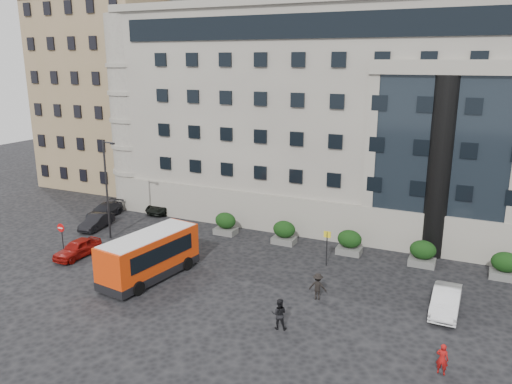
% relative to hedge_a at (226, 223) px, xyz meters
% --- Properties ---
extents(ground, '(120.00, 120.00, 0.00)m').
position_rel_hedge_a_xyz_m(ground, '(4.00, -7.80, -0.93)').
color(ground, black).
rests_on(ground, ground).
extents(civic_building, '(44.00, 24.00, 18.00)m').
position_rel_hedge_a_xyz_m(civic_building, '(10.00, 14.20, 8.07)').
color(civic_building, gray).
rests_on(civic_building, ground).
extents(entrance_column, '(1.80, 1.80, 13.00)m').
position_rel_hedge_a_xyz_m(entrance_column, '(16.00, 2.50, 5.57)').
color(entrance_column, black).
rests_on(entrance_column, ground).
extents(apartment_near, '(14.00, 14.00, 20.00)m').
position_rel_hedge_a_xyz_m(apartment_near, '(-20.00, 12.20, 9.07)').
color(apartment_near, '#907953').
rests_on(apartment_near, ground).
extents(apartment_far, '(13.00, 13.00, 22.00)m').
position_rel_hedge_a_xyz_m(apartment_far, '(-23.00, 30.20, 10.07)').
color(apartment_far, brown).
rests_on(apartment_far, ground).
extents(hedge_a, '(1.80, 1.26, 1.84)m').
position_rel_hedge_a_xyz_m(hedge_a, '(0.00, 0.00, 0.00)').
color(hedge_a, '#565654').
rests_on(hedge_a, ground).
extents(hedge_b, '(1.80, 1.26, 1.84)m').
position_rel_hedge_a_xyz_m(hedge_b, '(5.20, 0.00, 0.00)').
color(hedge_b, '#565654').
rests_on(hedge_b, ground).
extents(hedge_c, '(1.80, 1.26, 1.84)m').
position_rel_hedge_a_xyz_m(hedge_c, '(10.40, 0.00, 0.00)').
color(hedge_c, '#565654').
rests_on(hedge_c, ground).
extents(hedge_d, '(1.80, 1.26, 1.84)m').
position_rel_hedge_a_xyz_m(hedge_d, '(15.60, 0.00, 0.00)').
color(hedge_d, '#565654').
rests_on(hedge_d, ground).
extents(hedge_e, '(1.80, 1.26, 1.84)m').
position_rel_hedge_a_xyz_m(hedge_e, '(20.80, 0.00, 0.00)').
color(hedge_e, '#565654').
rests_on(hedge_e, ground).
extents(street_lamp, '(1.16, 0.18, 8.00)m').
position_rel_hedge_a_xyz_m(street_lamp, '(-7.94, -4.80, 3.44)').
color(street_lamp, '#262628').
rests_on(street_lamp, ground).
extents(bus_stop_sign, '(0.50, 0.08, 2.52)m').
position_rel_hedge_a_xyz_m(bus_stop_sign, '(9.50, -2.80, 0.80)').
color(bus_stop_sign, '#262628').
rests_on(bus_stop_sign, ground).
extents(no_entry_sign, '(0.64, 0.16, 2.32)m').
position_rel_hedge_a_xyz_m(no_entry_sign, '(-9.00, -8.84, 0.72)').
color(no_entry_sign, '#262628').
rests_on(no_entry_sign, ground).
extents(minibus, '(3.48, 7.46, 3.00)m').
position_rel_hedge_a_xyz_m(minibus, '(-0.49, -9.63, 0.72)').
color(minibus, red).
rests_on(minibus, ground).
extents(red_truck, '(2.88, 5.93, 3.17)m').
position_rel_hedge_a_xyz_m(red_truck, '(-8.29, 9.68, 0.69)').
color(red_truck, maroon).
rests_on(red_truck, ground).
extents(parked_car_a, '(1.65, 3.87, 1.30)m').
position_rel_hedge_a_xyz_m(parked_car_a, '(-7.50, -8.90, -0.28)').
color(parked_car_a, maroon).
rests_on(parked_car_a, ground).
extents(parked_car_b, '(1.84, 3.88, 1.23)m').
position_rel_hedge_a_xyz_m(parked_car_b, '(-10.69, -3.38, -0.31)').
color(parked_car_b, black).
rests_on(parked_car_b, ground).
extents(parked_car_c, '(2.19, 4.40, 1.23)m').
position_rel_hedge_a_xyz_m(parked_car_c, '(-12.26, -0.57, -0.31)').
color(parked_car_c, black).
rests_on(parked_car_c, ground).
extents(parked_car_d, '(2.39, 4.67, 1.26)m').
position_rel_hedge_a_xyz_m(parked_car_d, '(-8.13, 3.23, -0.30)').
color(parked_car_d, black).
rests_on(parked_car_d, ground).
extents(white_taxi, '(1.51, 4.23, 1.39)m').
position_rel_hedge_a_xyz_m(white_taxi, '(17.66, -6.41, -0.23)').
color(white_taxi, silver).
rests_on(white_taxi, ground).
extents(pedestrian_a, '(0.59, 0.43, 1.52)m').
position_rel_hedge_a_xyz_m(pedestrian_a, '(18.00, -12.64, -0.17)').
color(pedestrian_a, '#9D110F').
rests_on(pedestrian_a, ground).
extents(pedestrian_b, '(0.99, 0.86, 1.73)m').
position_rel_hedge_a_xyz_m(pedestrian_b, '(9.72, -12.08, -0.07)').
color(pedestrian_b, black).
rests_on(pedestrian_b, ground).
extents(pedestrian_c, '(1.12, 0.70, 1.66)m').
position_rel_hedge_a_xyz_m(pedestrian_c, '(10.53, -7.94, -0.10)').
color(pedestrian_c, black).
rests_on(pedestrian_c, ground).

